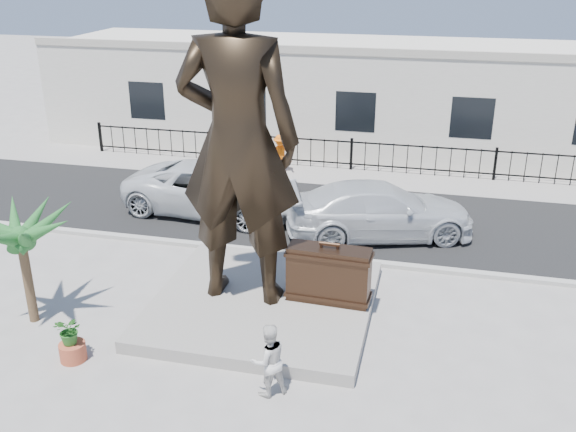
% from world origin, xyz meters
% --- Properties ---
extents(ground, '(100.00, 100.00, 0.00)m').
position_xyz_m(ground, '(0.00, 0.00, 0.00)').
color(ground, '#9E9991').
rests_on(ground, ground).
extents(street, '(40.00, 7.00, 0.01)m').
position_xyz_m(street, '(0.00, 8.00, 0.01)').
color(street, black).
rests_on(street, ground).
extents(curb, '(40.00, 0.25, 0.12)m').
position_xyz_m(curb, '(0.00, 4.50, 0.06)').
color(curb, '#A5A399').
rests_on(curb, ground).
extents(far_sidewalk, '(40.00, 2.50, 0.02)m').
position_xyz_m(far_sidewalk, '(0.00, 12.00, 0.01)').
color(far_sidewalk, '#9E9991').
rests_on(far_sidewalk, ground).
extents(plinth, '(5.20, 5.20, 0.30)m').
position_xyz_m(plinth, '(-0.50, 1.50, 0.15)').
color(plinth, gray).
rests_on(plinth, ground).
extents(fence, '(22.00, 0.10, 1.20)m').
position_xyz_m(fence, '(0.00, 12.80, 0.60)').
color(fence, black).
rests_on(fence, ground).
extents(building, '(28.00, 7.00, 4.40)m').
position_xyz_m(building, '(0.00, 17.00, 2.20)').
color(building, silver).
rests_on(building, ground).
extents(statue, '(2.86, 1.91, 7.76)m').
position_xyz_m(statue, '(-1.06, 1.60, 4.18)').
color(statue, black).
rests_on(statue, plinth).
extents(suitcase, '(1.98, 0.71, 1.38)m').
position_xyz_m(suitcase, '(1.05, 1.77, 0.99)').
color(suitcase, '#311F14').
rests_on(suitcase, plinth).
extents(tourist, '(0.95, 0.91, 1.53)m').
position_xyz_m(tourist, '(0.48, -1.61, 0.77)').
color(tourist, silver).
rests_on(tourist, ground).
extents(car_white, '(6.11, 3.24, 1.63)m').
position_xyz_m(car_white, '(-3.78, 7.19, 0.83)').
color(car_white, silver).
rests_on(car_white, street).
extents(car_silver, '(6.13, 3.98, 1.65)m').
position_xyz_m(car_silver, '(1.77, 6.56, 0.84)').
color(car_silver, silver).
rests_on(car_silver, street).
extents(worker, '(1.05, 0.68, 1.53)m').
position_xyz_m(worker, '(-2.66, 11.78, 0.78)').
color(worker, orange).
rests_on(worker, far_sidewalk).
extents(palm_tree, '(1.80, 1.80, 3.20)m').
position_xyz_m(palm_tree, '(-5.63, -0.29, 0.00)').
color(palm_tree, '#205924').
rests_on(palm_tree, ground).
extents(planter, '(0.56, 0.56, 0.40)m').
position_xyz_m(planter, '(-3.88, -1.50, 0.20)').
color(planter, '#B24B2F').
rests_on(planter, ground).
extents(shrub, '(0.69, 0.63, 0.64)m').
position_xyz_m(shrub, '(-3.88, -1.50, 0.72)').
color(shrub, '#276320').
rests_on(shrub, planter).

